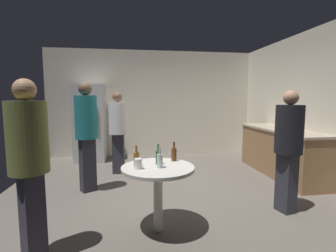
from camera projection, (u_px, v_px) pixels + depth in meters
name	position (u px, v px, depth m)	size (l,w,h in m)	color
ground_plane	(168.00, 193.00, 3.99)	(5.20, 5.20, 0.10)	#5B544C
wall_back	(153.00, 103.00, 6.42)	(5.32, 0.06, 2.70)	silver
wall_side_right	(319.00, 106.00, 4.21)	(0.06, 5.20, 2.70)	silver
refrigerator	(90.00, 123.00, 5.83)	(0.70, 0.68, 1.80)	silver
kitchen_counter	(281.00, 152.00, 4.75)	(0.64, 2.12, 0.90)	olive
kettle	(282.00, 125.00, 4.61)	(0.24, 0.17, 0.18)	#B2B2B7
wine_bottle_on_counter	(301.00, 126.00, 4.16)	(0.08, 0.08, 0.31)	#3F141E
foreground_table	(158.00, 176.00, 2.69)	(0.80, 0.80, 0.73)	beige
beer_bottle_amber	(136.00, 159.00, 2.68)	(0.06, 0.06, 0.23)	#8C5919
beer_bottle_brown	(174.00, 154.00, 2.92)	(0.06, 0.06, 0.23)	#593314
beer_bottle_green	(158.00, 157.00, 2.76)	(0.06, 0.06, 0.23)	#26662D
beer_bottle_clear	(160.00, 160.00, 2.62)	(0.06, 0.06, 0.23)	silver
plastic_cup_white	(138.00, 164.00, 2.58)	(0.08, 0.08, 0.11)	white
person_in_black_shirt	(289.00, 142.00, 3.13)	(0.40, 0.40, 1.58)	#2D2D38
person_in_white_shirt	(118.00, 127.00, 4.79)	(0.37, 0.37, 1.60)	#2D2D38
person_in_teal_shirt	(86.00, 128.00, 3.84)	(0.47, 0.47, 1.72)	#2D2D38
person_in_olive_shirt	(29.00, 156.00, 2.19)	(0.48, 0.48, 1.64)	#2D2D38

